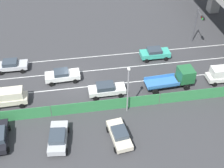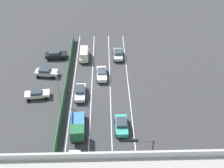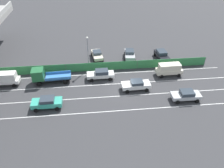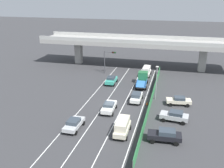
{
  "view_description": "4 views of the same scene",
  "coord_description": "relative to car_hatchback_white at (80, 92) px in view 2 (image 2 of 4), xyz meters",
  "views": [
    {
      "loc": [
        31.31,
        -0.02,
        25.01
      ],
      "look_at": [
        2.74,
        4.63,
        0.91
      ],
      "focal_mm": 47.48,
      "sensor_mm": 36.0,
      "label": 1
    },
    {
      "loc": [
        -0.98,
        42.58,
        32.95
      ],
      "look_at": [
        -2.02,
        2.03,
        1.17
      ],
      "focal_mm": 46.11,
      "sensor_mm": 36.0,
      "label": 2
    },
    {
      "loc": [
        -29.1,
        5.35,
        21.23
      ],
      "look_at": [
        -0.41,
        2.3,
        1.46
      ],
      "focal_mm": 36.25,
      "sensor_mm": 36.0,
      "label": 3
    },
    {
      "loc": [
        9.92,
        -39.26,
        18.77
      ],
      "look_at": [
        -1.75,
        6.76,
        1.87
      ],
      "focal_mm": 41.38,
      "sensor_mm": 36.0,
      "label": 4
    }
  ],
  "objects": [
    {
      "name": "ground_plane",
      "position": [
        -3.58,
        -3.79,
        -0.91
      ],
      "size": [
        300.0,
        300.0,
        0.0
      ],
      "primitive_type": "plane",
      "color": "#38383A"
    },
    {
      "name": "lane_line_left_edge",
      "position": [
        -8.64,
        -0.4,
        -0.91
      ],
      "size": [
        0.14,
        42.77,
        0.01
      ],
      "primitive_type": "cube",
      "color": "silver",
      "rests_on": "ground"
    },
    {
      "name": "lane_line_mid_left",
      "position": [
        -5.27,
        -0.4,
        -0.91
      ],
      "size": [
        0.14,
        42.77,
        0.01
      ],
      "primitive_type": "cube",
      "color": "silver",
      "rests_on": "ground"
    },
    {
      "name": "lane_line_mid_right",
      "position": [
        -1.9,
        -0.4,
        -0.91
      ],
      "size": [
        0.14,
        42.77,
        0.01
      ],
      "primitive_type": "cube",
      "color": "silver",
      "rests_on": "ground"
    },
    {
      "name": "lane_line_right_edge",
      "position": [
        1.48,
        -0.4,
        -0.91
      ],
      "size": [
        0.14,
        42.77,
        0.01
      ],
      "primitive_type": "cube",
      "color": "silver",
      "rests_on": "ground"
    },
    {
      "name": "green_fence",
      "position": [
        2.75,
        -0.4,
        -0.1
      ],
      "size": [
        0.1,
        38.87,
        1.63
      ],
      "color": "#338447",
      "rests_on": "ground"
    },
    {
      "name": "car_hatchback_white",
      "position": [
        0.0,
        0.0,
        0.0
      ],
      "size": [
        1.98,
        4.63,
        1.66
      ],
      "color": "silver",
      "rests_on": "ground"
    },
    {
      "name": "car_taxi_teal",
      "position": [
        -6.8,
        8.13,
        0.0
      ],
      "size": [
        2.08,
        4.3,
        1.64
      ],
      "color": "teal",
      "rests_on": "ground"
    },
    {
      "name": "car_van_cream",
      "position": [
        -0.08,
        -11.92,
        0.32
      ],
      "size": [
        2.03,
        4.55,
        2.18
      ],
      "color": "beige",
      "rests_on": "ground"
    },
    {
      "name": "car_van_white",
      "position": [
        -0.17,
        15.75,
        0.34
      ],
      "size": [
        2.04,
        4.7,
        2.21
      ],
      "color": "silver",
      "rests_on": "ground"
    },
    {
      "name": "car_sedan_silver",
      "position": [
        -7.16,
        -12.26,
        -0.05
      ],
      "size": [
        2.09,
        4.37,
        1.56
      ],
      "color": "#B7BABC",
      "rests_on": "ground"
    },
    {
      "name": "car_sedan_white",
      "position": [
        -3.73,
        -5.36,
        -0.03
      ],
      "size": [
        2.17,
        4.61,
        1.59
      ],
      "color": "white",
      "rests_on": "ground"
    },
    {
      "name": "flatbed_truck_blue",
      "position": [
        -0.21,
        9.32,
        0.41
      ],
      "size": [
        2.54,
        6.28,
        2.58
      ],
      "color": "black",
      "rests_on": "ground"
    },
    {
      "name": "parked_sedan_dark",
      "position": [
        5.8,
        -12.33,
        0.03
      ],
      "size": [
        4.56,
        2.27,
        1.72
      ],
      "color": "black",
      "rests_on": "ground"
    },
    {
      "name": "parked_wagon_silver",
      "position": [
        6.89,
        -6.15,
        0.0
      ],
      "size": [
        4.42,
        2.42,
        1.64
      ],
      "color": "#B2B5B7",
      "rests_on": "ground"
    },
    {
      "name": "parked_sedan_cream",
      "position": [
        7.48,
        0.27,
        -0.06
      ],
      "size": [
        4.46,
        2.39,
        1.52
      ],
      "color": "beige",
      "rests_on": "ground"
    },
    {
      "name": "traffic_light",
      "position": [
        -9.39,
        15.2,
        3.06
      ],
      "size": [
        2.99,
        0.61,
        5.68
      ],
      "color": "#47474C",
      "rests_on": "ground"
    },
    {
      "name": "street_lamp",
      "position": [
        3.26,
        1.97,
        3.0
      ],
      "size": [
        0.6,
        0.36,
        6.36
      ],
      "color": "gray",
      "rests_on": "ground"
    },
    {
      "name": "traffic_cone",
      "position": [
        2.08,
        -1.07,
        -0.63
      ],
      "size": [
        0.47,
        0.47,
        0.62
      ],
      "color": "orange",
      "rests_on": "ground"
    }
  ]
}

